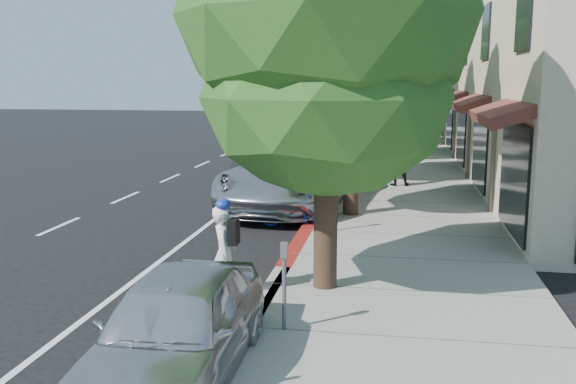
% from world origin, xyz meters
% --- Properties ---
extents(ground, '(120.00, 120.00, 0.00)m').
position_xyz_m(ground, '(0.00, 0.00, 0.00)').
color(ground, black).
rests_on(ground, ground).
extents(sidewalk, '(4.60, 56.00, 0.15)m').
position_xyz_m(sidewalk, '(2.30, 8.00, 0.07)').
color(sidewalk, gray).
rests_on(sidewalk, ground).
extents(curb, '(0.30, 56.00, 0.15)m').
position_xyz_m(curb, '(0.00, 8.00, 0.07)').
color(curb, '#9E998E').
rests_on(curb, ground).
extents(curb_red_segment, '(0.32, 4.00, 0.15)m').
position_xyz_m(curb_red_segment, '(0.00, 1.00, 0.07)').
color(curb_red_segment, maroon).
rests_on(curb_red_segment, ground).
extents(storefront_building, '(10.00, 36.00, 7.00)m').
position_xyz_m(storefront_building, '(9.60, 18.00, 3.50)').
color(storefront_building, beige).
rests_on(storefront_building, ground).
extents(street_tree_0, '(4.84, 4.84, 7.38)m').
position_xyz_m(street_tree_0, '(0.90, -2.00, 4.49)').
color(street_tree_0, black).
rests_on(street_tree_0, ground).
extents(street_tree_1, '(4.32, 4.32, 7.87)m').
position_xyz_m(street_tree_1, '(0.90, 4.00, 4.97)').
color(street_tree_1, black).
rests_on(street_tree_1, ground).
extents(street_tree_2, '(4.95, 4.95, 7.48)m').
position_xyz_m(street_tree_2, '(0.90, 10.00, 4.53)').
color(street_tree_2, black).
rests_on(street_tree_2, ground).
extents(street_tree_3, '(4.70, 4.70, 7.57)m').
position_xyz_m(street_tree_3, '(0.90, 16.00, 4.66)').
color(street_tree_3, black).
rests_on(street_tree_3, ground).
extents(street_tree_4, '(4.34, 4.34, 6.79)m').
position_xyz_m(street_tree_4, '(0.90, 22.00, 4.15)').
color(street_tree_4, black).
rests_on(street_tree_4, ground).
extents(street_tree_5, '(4.77, 4.77, 7.33)m').
position_xyz_m(street_tree_5, '(0.90, 28.00, 4.46)').
color(street_tree_5, black).
rests_on(street_tree_5, ground).
extents(cyclist, '(0.49, 0.65, 1.60)m').
position_xyz_m(cyclist, '(-0.70, -2.56, 0.80)').
color(cyclist, white).
rests_on(cyclist, ground).
extents(bicycle, '(1.90, 1.06, 0.94)m').
position_xyz_m(bicycle, '(-0.42, 2.73, 0.47)').
color(bicycle, '#162D9B').
rests_on(bicycle, ground).
extents(silver_suv, '(3.74, 6.94, 1.85)m').
position_xyz_m(silver_suv, '(-0.88, 5.50, 0.93)').
color(silver_suv, '#B4B5BA').
rests_on(silver_suv, ground).
extents(dark_sedan, '(1.92, 4.72, 1.52)m').
position_xyz_m(dark_sedan, '(-2.20, 9.00, 0.76)').
color(dark_sedan, black).
rests_on(dark_sedan, ground).
extents(white_pickup, '(2.93, 6.22, 1.75)m').
position_xyz_m(white_pickup, '(-0.50, 16.34, 0.88)').
color(white_pickup, white).
rests_on(white_pickup, ground).
extents(dark_suv_far, '(2.05, 5.05, 1.72)m').
position_xyz_m(dark_suv_far, '(-0.50, 26.56, 0.86)').
color(dark_suv_far, black).
rests_on(dark_suv_far, ground).
extents(near_car_a, '(1.69, 4.05, 1.37)m').
position_xyz_m(near_car_a, '(-0.50, -5.50, 0.69)').
color(near_car_a, silver).
rests_on(near_car_a, ground).
extents(pedestrian, '(0.89, 0.73, 1.70)m').
position_xyz_m(pedestrian, '(2.07, 8.87, 1.00)').
color(pedestrian, black).
rests_on(pedestrian, sidewalk).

